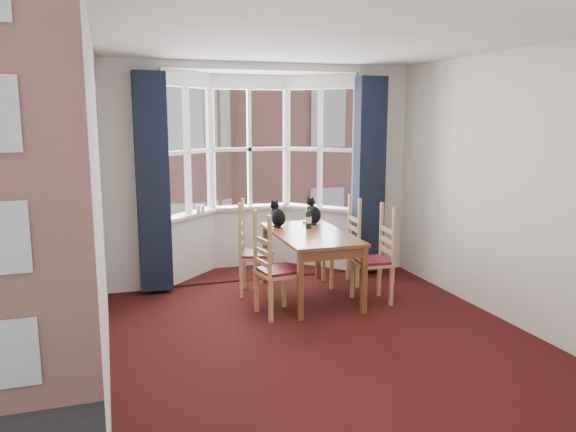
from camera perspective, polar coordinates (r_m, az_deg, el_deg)
name	(u,v)px	position (r m, az deg, el deg)	size (l,w,h in m)	color
floor	(327,341)	(5.54, 4.02, -12.56)	(4.50, 4.50, 0.00)	black
ceiling	(331,39)	(5.16, 4.42, 17.50)	(4.50, 4.50, 0.00)	white
wall_left	(100,208)	(4.79, -18.54, 0.78)	(4.50, 4.50, 0.00)	silver
wall_right	(510,189)	(6.20, 21.62, 2.60)	(4.50, 4.50, 0.00)	silver
wall_near	(486,253)	(3.23, 19.44, -3.57)	(4.00, 4.00, 0.00)	silver
wall_back_pier_left	(132,178)	(7.03, -15.59, 3.74)	(0.70, 0.12, 2.80)	silver
wall_back_pier_right	(379,170)	(7.88, 9.18, 4.63)	(0.70, 0.12, 2.80)	silver
bay_window	(254,170)	(7.77, -3.48, 4.66)	(2.76, 0.94, 2.80)	white
curtain_left	(153,183)	(6.87, -13.58, 3.27)	(0.38, 0.22, 2.60)	#161E32
curtain_right	(369,175)	(7.63, 8.25, 4.10)	(0.38, 0.22, 2.60)	#161E32
dining_table	(311,240)	(6.64, 2.30, -2.42)	(0.85, 1.56, 0.78)	brown
chair_left_near	(270,273)	(6.04, -1.84, -5.85)	(0.46, 0.48, 0.92)	tan
chair_left_far	(249,255)	(6.82, -3.97, -4.02)	(0.51, 0.53, 0.92)	tan
chair_right_near	(379,262)	(6.60, 9.26, -4.62)	(0.43, 0.45, 0.92)	tan
chair_right_far	(347,248)	(7.22, 6.04, -3.26)	(0.43, 0.45, 0.92)	tan
cat_left	(278,216)	(6.96, -1.05, -0.01)	(0.23, 0.28, 0.34)	black
cat_right	(313,213)	(7.16, 2.56, 0.29)	(0.21, 0.27, 0.35)	black
wine_bottle	(309,218)	(6.83, 2.10, -0.24)	(0.07, 0.07, 0.29)	black
candle_tall	(198,209)	(7.52, -9.11, 0.71)	(0.06, 0.06, 0.11)	white
candle_short	(203,209)	(7.56, -8.66, 0.72)	(0.06, 0.06, 0.09)	white
street	(142,243)	(37.92, -14.64, -2.64)	(80.00, 80.00, 0.00)	#333335
tenement_building	(167,133)	(18.85, -12.21, 8.23)	(18.40, 7.80, 15.20)	#A66656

